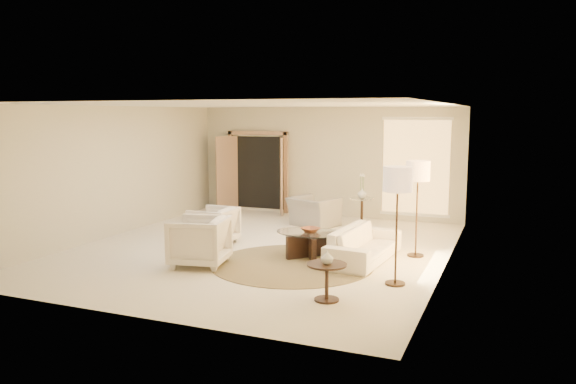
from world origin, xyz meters
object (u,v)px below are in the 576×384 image
at_px(armchair_left, 214,224).
at_px(side_vase, 362,193).
at_px(end_vase, 327,257).
at_px(floor_lamp_near, 418,175).
at_px(coffee_table, 310,241).
at_px(side_table, 362,208).
at_px(bowl, 310,230).
at_px(floor_lamp_far, 398,185).
at_px(armchair_right, 199,239).
at_px(sofa, 364,244).
at_px(accent_chair, 314,207).
at_px(end_table, 327,275).

xyz_separation_m(armchair_left, side_vase, (2.27, 3.13, 0.34)).
bearing_deg(end_vase, floor_lamp_near, 75.96).
distance_m(coffee_table, side_table, 3.38).
bearing_deg(bowl, side_vase, 88.53).
height_order(floor_lamp_far, side_vase, floor_lamp_far).
bearing_deg(floor_lamp_far, armchair_left, 161.55).
bearing_deg(coffee_table, floor_lamp_far, -31.00).
height_order(armchair_right, end_vase, armchair_right).
bearing_deg(coffee_table, armchair_right, -141.75).
distance_m(coffee_table, side_vase, 3.41).
bearing_deg(side_table, armchair_left, -125.87).
bearing_deg(coffee_table, side_table, 88.53).
bearing_deg(sofa, armchair_right, 123.34).
bearing_deg(armchair_right, coffee_table, 116.53).
bearing_deg(sofa, side_vase, 20.26).
distance_m(armchair_right, bowl, 2.04).
relative_size(armchair_right, coffee_table, 0.66).
xyz_separation_m(accent_chair, end_vase, (1.97, -5.00, 0.18)).
relative_size(accent_chair, end_table, 1.82).
bearing_deg(side_table, armchair_right, -109.99).
height_order(armchair_left, end_table, armchair_left).
xyz_separation_m(accent_chair, floor_lamp_near, (2.72, -1.99, 1.07)).
bearing_deg(accent_chair, end_table, 131.87).
height_order(armchair_right, floor_lamp_far, floor_lamp_far).
relative_size(coffee_table, side_table, 2.23).
bearing_deg(armchair_right, accent_chair, 158.80).
distance_m(armchair_right, accent_chair, 4.12).
bearing_deg(accent_chair, end_vase, 131.87).
xyz_separation_m(coffee_table, end_vase, (1.04, -2.20, 0.33)).
relative_size(sofa, armchair_left, 2.46).
height_order(sofa, floor_lamp_near, floor_lamp_near).
height_order(armchair_right, coffee_table, armchair_right).
distance_m(coffee_table, end_vase, 2.46).
bearing_deg(end_vase, end_table, 0.00).
xyz_separation_m(side_table, end_vase, (0.96, -5.58, 0.24)).
xyz_separation_m(armchair_right, end_table, (2.65, -0.94, -0.10)).
height_order(armchair_left, floor_lamp_near, floor_lamp_near).
height_order(sofa, side_vase, side_vase).
xyz_separation_m(armchair_right, floor_lamp_far, (3.40, 0.19, 1.09)).
distance_m(side_table, bowl, 3.38).
distance_m(coffee_table, floor_lamp_near, 2.32).
distance_m(accent_chair, end_table, 5.37).
distance_m(end_table, side_vase, 5.67).
distance_m(sofa, end_table, 2.34).
bearing_deg(coffee_table, floor_lamp_near, 24.18).
bearing_deg(end_vase, bowl, 115.39).
relative_size(floor_lamp_far, end_vase, 9.73).
height_order(side_table, bowl, side_table).
xyz_separation_m(armchair_left, bowl, (2.18, -0.25, 0.10)).
xyz_separation_m(sofa, accent_chair, (-1.90, 2.66, 0.15)).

